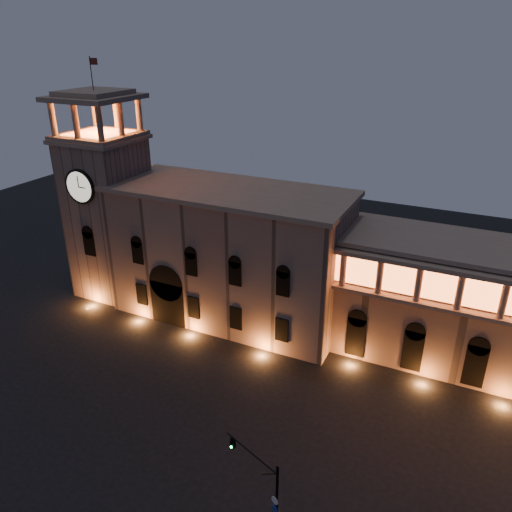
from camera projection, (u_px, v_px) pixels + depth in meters
The scene contains 4 objects.
ground at pixel (144, 420), 49.35m from camera, with size 160.00×160.00×0.00m, color black.
government_building at pixel (229, 254), 64.62m from camera, with size 30.80×12.80×17.60m.
clock_tower at pixel (109, 209), 69.52m from camera, with size 9.80×9.80×32.40m.
traffic_light at pixel (267, 496), 36.47m from camera, with size 5.36×2.34×7.82m.
Camera 1 is at (26.47, -29.85, 35.10)m, focal length 35.00 mm.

